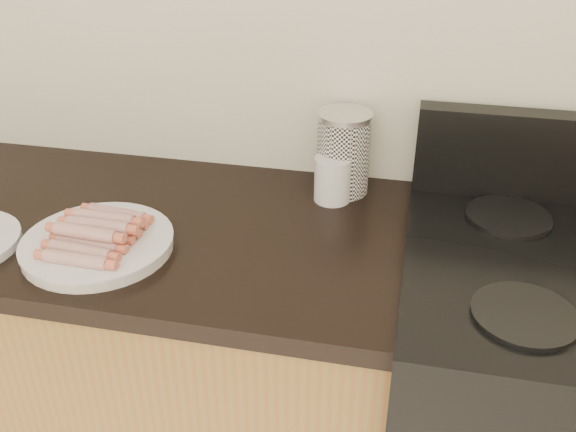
# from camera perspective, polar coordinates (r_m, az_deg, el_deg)

# --- Properties ---
(wall_back) EXTENTS (4.00, 0.04, 2.60)m
(wall_back) POSITION_cam_1_polar(r_m,az_deg,el_deg) (1.50, -3.66, 18.33)
(wall_back) COLOR silver
(wall_back) RESTS_ON ground
(burner_near_left) EXTENTS (0.18, 0.18, 0.01)m
(burner_near_left) POSITION_cam_1_polar(r_m,az_deg,el_deg) (1.17, 20.29, -8.24)
(burner_near_left) COLOR black
(burner_near_left) RESTS_ON stove
(burner_far_left) EXTENTS (0.18, 0.18, 0.01)m
(burner_far_left) POSITION_cam_1_polar(r_m,az_deg,el_deg) (1.45, 19.01, -0.03)
(burner_far_left) COLOR black
(burner_far_left) RESTS_ON stove
(main_plate) EXTENTS (0.39, 0.39, 0.02)m
(main_plate) POSITION_cam_1_polar(r_m,az_deg,el_deg) (1.34, -16.54, -2.52)
(main_plate) COLOR silver
(main_plate) RESTS_ON counter_slab
(hotdog_pile) EXTENTS (0.13, 0.21, 0.05)m
(hotdog_pile) POSITION_cam_1_polar(r_m,az_deg,el_deg) (1.33, -16.73, -1.40)
(hotdog_pile) COLOR brown
(hotdog_pile) RESTS_ON main_plate
(canister) EXTENTS (0.12, 0.12, 0.19)m
(canister) POSITION_cam_1_polar(r_m,az_deg,el_deg) (1.48, 4.95, 5.65)
(canister) COLOR silver
(canister) RESTS_ON counter_slab
(mug) EXTENTS (0.10, 0.10, 0.10)m
(mug) POSITION_cam_1_polar(r_m,az_deg,el_deg) (1.45, 3.99, 3.29)
(mug) COLOR white
(mug) RESTS_ON counter_slab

